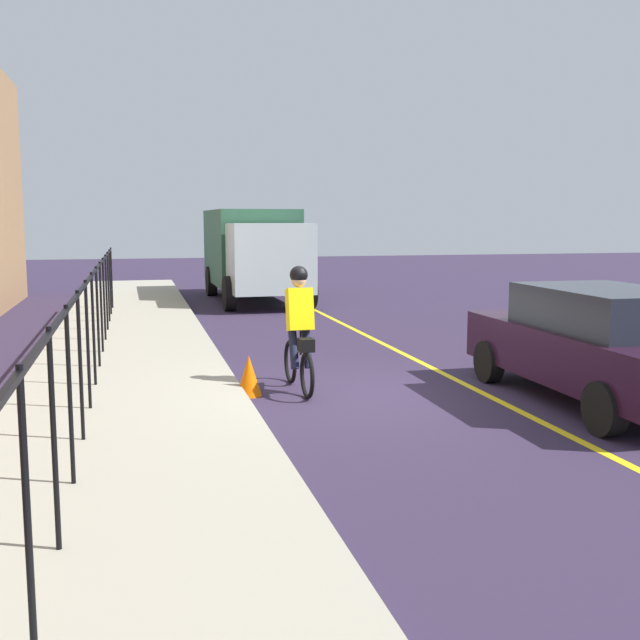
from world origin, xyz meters
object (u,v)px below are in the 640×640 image
object	(u,v)px
box_truck_background	(254,250)
traffic_cone_near	(249,376)
cyclist_lead	(299,330)
patrol_sedan	(599,343)

from	to	relation	value
box_truck_background	traffic_cone_near	world-z (taller)	box_truck_background
cyclist_lead	box_truck_background	size ratio (longest dim) A/B	0.27
patrol_sedan	box_truck_background	xyz separation A→B (m)	(14.14, 2.47, 0.73)
cyclist_lead	traffic_cone_near	world-z (taller)	cyclist_lead
traffic_cone_near	cyclist_lead	bearing A→B (deg)	-83.99
cyclist_lead	box_truck_background	world-z (taller)	box_truck_background
cyclist_lead	box_truck_background	bearing A→B (deg)	-7.22
box_truck_background	traffic_cone_near	xyz separation A→B (m)	(-12.60, 2.07, -1.26)
patrol_sedan	box_truck_background	size ratio (longest dim) A/B	0.66
box_truck_background	patrol_sedan	bearing A→B (deg)	9.24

